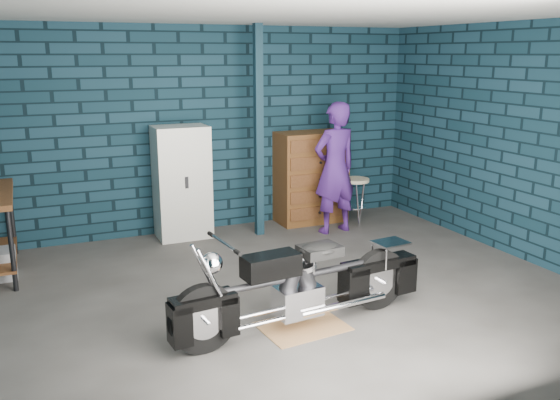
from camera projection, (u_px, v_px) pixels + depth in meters
The scene contains 9 objects.
ground at pixel (280, 293), 5.94m from camera, with size 6.00×6.00×0.00m, color #55524F.
room_walls at pixel (258, 98), 5.98m from camera, with size 6.02×5.01×2.71m.
support_post at pixel (259, 133), 7.57m from camera, with size 0.10×0.10×2.70m, color #112B38.
drip_mat at pixel (303, 326), 5.22m from camera, with size 0.73×0.55×0.01m, color olive.
motorcycle at pixel (303, 278), 5.11m from camera, with size 2.06×0.56×0.91m, color black, non-canonical shape.
person at pixel (335, 168), 7.79m from camera, with size 0.64×0.42×1.74m, color #471F76.
locker at pixel (182, 183), 7.60m from camera, with size 0.68×0.48×1.45m, color silver.
tool_chest at pixel (311, 177), 8.34m from camera, with size 0.96×0.53×1.28m, color brown.
shop_stool at pixel (355, 202), 8.19m from camera, with size 0.37×0.37×0.67m, color #BEB190, non-canonical shape.
Camera 1 is at (-2.21, -5.08, 2.35)m, focal length 38.00 mm.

